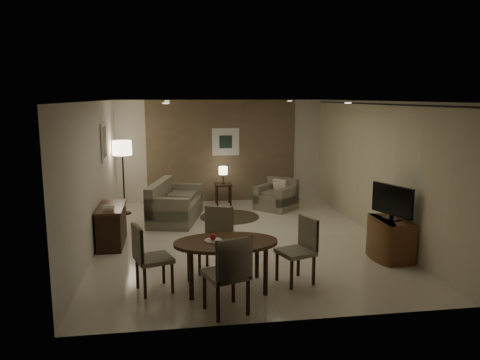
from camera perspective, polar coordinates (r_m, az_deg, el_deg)
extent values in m
cube|color=beige|center=(9.36, 0.18, -7.16)|extent=(5.50, 7.00, 0.00)
cube|color=white|center=(8.93, 0.19, 9.61)|extent=(5.50, 7.00, 0.00)
cube|color=#78614B|center=(12.49, -2.24, 3.55)|extent=(5.50, 0.00, 2.70)
cube|color=beige|center=(9.06, -17.28, 0.57)|extent=(0.00, 7.00, 2.70)
cube|color=beige|center=(9.84, 16.23, 1.36)|extent=(0.00, 7.00, 2.70)
cube|color=#78614B|center=(12.47, -2.23, 3.54)|extent=(3.96, 0.03, 2.70)
cylinder|color=black|center=(9.71, 16.23, 8.90)|extent=(0.03, 6.80, 0.03)
cube|color=silver|center=(12.43, -1.77, 4.68)|extent=(0.72, 0.03, 0.72)
cube|color=#192D23|center=(12.42, -1.76, 4.67)|extent=(0.34, 0.01, 0.34)
cube|color=silver|center=(10.17, -16.26, 4.47)|extent=(0.03, 0.60, 0.80)
cube|color=gray|center=(10.17, -16.17, 4.47)|extent=(0.01, 0.46, 0.64)
cylinder|color=white|center=(7.03, -9.03, 9.21)|extent=(0.10, 0.10, 0.01)
cylinder|color=white|center=(7.55, 13.03, 9.14)|extent=(0.10, 0.10, 0.01)
cylinder|color=white|center=(10.63, -8.89, 9.49)|extent=(0.10, 0.10, 0.01)
cylinder|color=white|center=(10.98, 6.09, 9.58)|extent=(0.10, 0.10, 0.01)
cylinder|color=white|center=(6.87, -3.29, -7.36)|extent=(0.26, 0.26, 0.02)
cylinder|color=white|center=(6.82, 0.17, -7.48)|extent=(0.26, 0.26, 0.02)
sphere|color=red|center=(6.85, -3.29, -6.94)|extent=(0.09, 0.09, 0.09)
cube|color=white|center=(6.81, 0.17, -7.29)|extent=(0.12, 0.08, 0.03)
cylinder|color=#3C3722|center=(10.99, -1.27, -4.50)|extent=(1.38, 1.38, 0.01)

